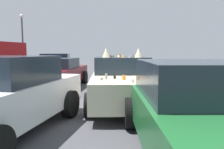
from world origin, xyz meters
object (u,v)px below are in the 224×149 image
art_car_decorated (121,80)px  parked_sedan_near_right (1,95)px  parked_sedan_row_back_center (197,111)px  lot_lamp_post (23,38)px  parked_sedan_row_back_far (58,72)px  parked_sedan_behind_left (56,65)px

art_car_decorated → parked_sedan_near_right: art_car_decorated is taller
art_car_decorated → parked_sedan_row_back_center: bearing=13.7°
parked_sedan_row_back_center → lot_lamp_post: (12.37, 9.14, 1.92)m
parked_sedan_row_back_center → parked_sedan_row_back_far: parked_sedan_row_back_center is taller
art_car_decorated → parked_sedan_row_back_far: (2.65, 2.99, -0.04)m
parked_sedan_behind_left → lot_lamp_post: size_ratio=1.09×
parked_sedan_row_back_far → lot_lamp_post: 8.24m
parked_sedan_near_right → lot_lamp_post: size_ratio=0.96×
parked_sedan_near_right → lot_lamp_post: bearing=-146.5°
parked_sedan_behind_left → lot_lamp_post: 4.48m
parked_sedan_row_back_far → parked_sedan_near_right: 5.36m
parked_sedan_row_back_center → parked_sedan_near_right: size_ratio=1.01×
parked_sedan_row_back_center → parked_sedan_near_right: 3.60m
art_car_decorated → parked_sedan_behind_left: size_ratio=0.97×
parked_sedan_row_back_far → parked_sedan_row_back_center: bearing=-143.9°
art_car_decorated → parked_sedan_behind_left: 8.11m
parked_sedan_row_back_far → parked_sedan_near_right: parked_sedan_near_right is taller
parked_sedan_row_back_far → parked_sedan_near_right: (-5.31, -0.73, 0.08)m
art_car_decorated → parked_sedan_near_right: 3.49m
art_car_decorated → lot_lamp_post: lot_lamp_post is taller
parked_sedan_row_back_center → lot_lamp_post: bearing=-149.0°
lot_lamp_post → parked_sedan_row_back_far: bearing=-142.3°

